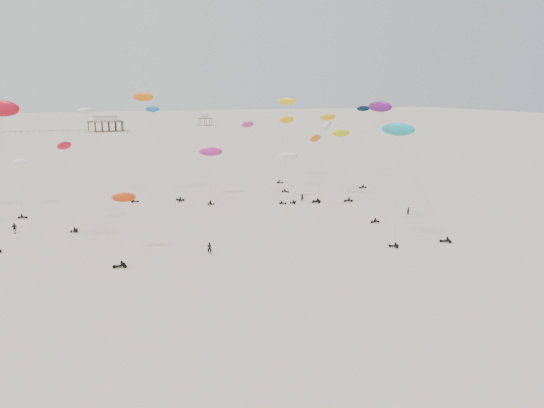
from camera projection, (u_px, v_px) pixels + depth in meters
name	position (u px, v px, depth m)	size (l,w,h in m)	color
ground_plane	(163.00, 161.00, 192.33)	(900.00, 900.00, 0.00)	beige
pavilion_main	(105.00, 125.00, 324.96)	(21.00, 13.00, 9.80)	brown
pavilion_small	(205.00, 121.00, 376.79)	(9.00, 7.00, 8.00)	brown
pier_fence	(13.00, 133.00, 307.67)	(80.20, 0.20, 1.50)	black
rig_0	(286.00, 134.00, 135.28)	(5.17, 6.25, 19.22)	black
rig_1	(68.00, 171.00, 99.92)	(3.44, 10.04, 16.36)	black
rig_2	(363.00, 138.00, 145.55)	(9.34, 13.95, 23.08)	black
rig_3	(94.00, 134.00, 128.71)	(8.10, 10.23, 21.98)	black
rig_5	(289.00, 165.00, 124.49)	(4.85, 8.14, 11.63)	black
rig_7	(21.00, 183.00, 113.71)	(3.33, 15.21, 15.85)	black
rig_8	(149.00, 113.00, 127.47)	(9.91, 15.43, 26.30)	black
rig_9	(329.00, 158.00, 110.37)	(9.41, 17.20, 21.30)	black
rig_10	(394.00, 134.00, 95.22)	(9.06, 16.65, 25.64)	black
rig_11	(257.00, 145.00, 125.56)	(7.09, 14.10, 20.68)	black
rig_12	(326.00, 134.00, 129.05)	(10.15, 11.12, 21.17)	black
rig_13	(326.00, 134.00, 125.46)	(9.07, 9.84, 18.91)	black
rig_14	(286.00, 109.00, 150.36)	(8.41, 10.14, 23.75)	black
rig_15	(1.00, 129.00, 82.95)	(7.37, 4.66, 24.25)	black
rig_16	(211.00, 158.00, 127.73)	(6.85, 13.58, 14.14)	black
rig_17	(398.00, 141.00, 86.09)	(5.47, 5.43, 20.77)	black
rig_18	(343.00, 151.00, 124.56)	(4.59, 6.73, 16.70)	black
rig_19	(123.00, 220.00, 81.60)	(4.71, 8.96, 10.78)	black
rig_20	(147.00, 135.00, 129.13)	(9.67, 13.88, 23.88)	black
spectator_0	(210.00, 254.00, 84.77)	(0.83, 0.57, 2.28)	black
spectator_1	(408.00, 215.00, 110.87)	(0.92, 0.53, 1.88)	black
spectator_2	(15.00, 233.00, 96.73)	(1.37, 0.74, 2.31)	black
spectator_3	(302.00, 201.00, 124.11)	(0.83, 0.57, 2.28)	black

